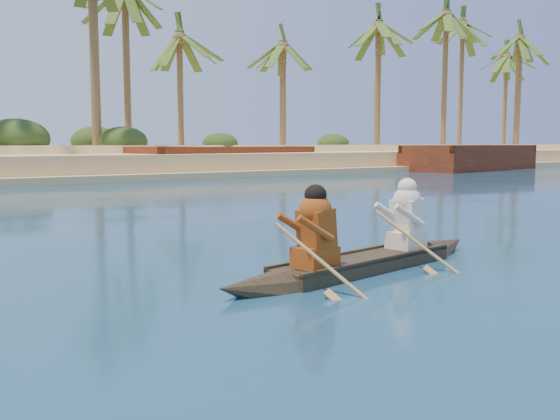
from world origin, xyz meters
TOP-DOWN VIEW (x-y plane):
  - ground at (0.00, 0.00)m, footprint 160.00×160.00m
  - sandy_embankment at (0.00, 46.89)m, footprint 150.00×51.00m
  - palm_grove at (0.00, 35.00)m, footprint 110.00×14.00m
  - shrub_cluster at (0.00, 31.50)m, footprint 100.00×6.00m
  - canoe at (-4.75, 0.04)m, footprint 5.64×1.63m
  - barge_mid at (8.18, 26.91)m, footprint 12.32×5.68m
  - barge_right at (25.52, 22.00)m, footprint 12.87×6.30m

SIDE VIEW (x-z plane):
  - ground at x=0.00m, z-range 0.00..0.00m
  - canoe at x=-4.75m, z-range -0.47..1.07m
  - sandy_embankment at x=0.00m, z-range -0.22..1.28m
  - barge_mid at x=8.18m, z-range -0.30..1.68m
  - barge_right at x=25.52m, z-range -0.31..1.75m
  - shrub_cluster at x=0.00m, z-range 0.00..2.40m
  - palm_grove at x=0.00m, z-range 0.00..16.00m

